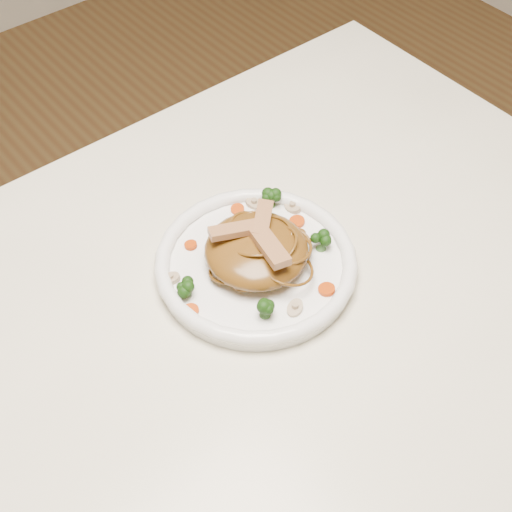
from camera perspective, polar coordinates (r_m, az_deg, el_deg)
table at (r=1.01m, az=-2.00°, el=-8.34°), size 1.20×0.80×0.75m
plate at (r=0.97m, az=0.00°, el=-0.86°), size 0.31×0.31×0.02m
noodle_mound at (r=0.95m, az=0.03°, el=0.48°), size 0.16×0.16×0.04m
chicken_a at (r=0.95m, az=0.52°, el=2.90°), size 0.06×0.06×0.01m
chicken_b at (r=0.93m, az=-1.69°, el=2.00°), size 0.07×0.04×0.01m
chicken_c at (r=0.91m, az=1.01°, el=0.80°), size 0.04×0.08×0.01m
broccoli_0 at (r=1.02m, az=1.15°, el=4.59°), size 0.03×0.03×0.03m
broccoli_1 at (r=0.92m, az=-5.45°, el=-2.35°), size 0.03×0.03×0.03m
broccoli_2 at (r=0.90m, az=0.70°, el=-3.98°), size 0.03×0.03×0.03m
broccoli_3 at (r=0.97m, az=5.07°, el=1.18°), size 0.03×0.03×0.03m
carrot_0 at (r=1.02m, az=-1.43°, el=3.61°), size 0.02×0.02×0.00m
carrot_1 at (r=0.91m, az=-5.03°, el=-4.19°), size 0.02×0.02×0.00m
carrot_2 at (r=1.01m, az=3.17°, el=2.66°), size 0.03×0.03×0.00m
carrot_3 at (r=0.98m, az=-5.05°, el=0.85°), size 0.02×0.02×0.00m
carrot_4 at (r=0.93m, az=5.46°, el=-2.57°), size 0.03×0.03×0.00m
mushroom_0 at (r=0.91m, az=3.02°, el=-4.03°), size 0.03×0.03×0.01m
mushroom_1 at (r=1.03m, az=2.83°, el=3.81°), size 0.03×0.03×0.01m
mushroom_2 at (r=0.95m, az=-6.59°, el=-1.74°), size 0.03×0.03×0.01m
mushroom_3 at (r=1.03m, az=-0.15°, el=4.06°), size 0.03×0.03×0.01m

